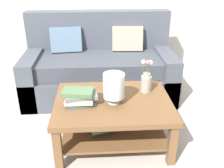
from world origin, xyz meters
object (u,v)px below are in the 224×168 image
Objects in this scene: book_stack_main at (80,97)px; glass_hurricane_vase at (114,86)px; couch at (99,68)px; coffee_table at (112,112)px; flower_pitcher at (146,80)px.

book_stack_main is 0.33m from glass_hurricane_vase.
book_stack_main is at bearing -100.29° from couch.
flower_pitcher reaches higher than coffee_table.
couch reaches higher than book_stack_main.
couch is at bearing 79.71° from book_stack_main.
couch reaches higher than coffee_table.
flower_pitcher reaches higher than book_stack_main.
book_stack_main is 0.69m from flower_pitcher.
couch is 6.66× the size of glass_hurricane_vase.
coffee_table is 0.30m from glass_hurricane_vase.
coffee_table is (0.10, -1.06, -0.03)m from couch.
couch is 1.13m from book_stack_main.
flower_pitcher is (0.35, 0.17, 0.25)m from coffee_table.
coffee_table is 3.24× the size of flower_pitcher.
book_stack_main is at bearing -173.31° from coffee_table.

